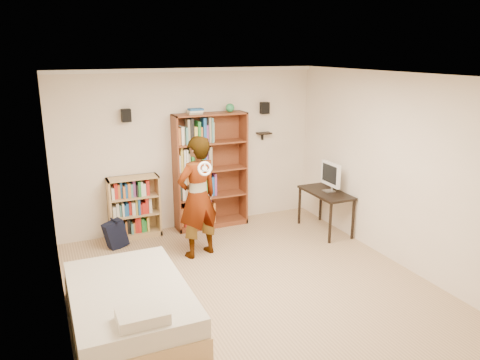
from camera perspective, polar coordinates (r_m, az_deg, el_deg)
The scene contains 14 objects.
ground at distance 6.24m, azimuth 1.46°, elevation -13.02°, with size 4.50×5.00×0.01m, color tan.
room_shell at distance 5.61m, azimuth 1.58°, elevation 2.97°, with size 4.52×5.02×2.71m.
crown_molding at distance 5.48m, azimuth 1.66°, elevation 12.28°, with size 4.50×5.00×0.06m.
speaker_left at distance 7.53m, azimuth -13.71°, elevation 7.65°, with size 0.14×0.12×0.20m, color black.
speaker_right at distance 8.28m, azimuth 3.03°, elevation 8.77°, with size 0.14×0.12×0.20m, color black.
wall_shelf at distance 8.35m, azimuth 2.95°, elevation 5.71°, with size 0.25×0.16×0.03m, color black.
tall_bookshelf at distance 7.98m, azimuth -3.60°, elevation 1.09°, with size 1.25×0.36×1.97m, color brown, non-canonical shape.
low_bookshelf at distance 7.82m, azimuth -12.75°, elevation -3.25°, with size 0.81×0.31×1.02m, color tan, non-canonical shape.
computer_desk at distance 8.04m, azimuth 10.34°, elevation -3.78°, with size 0.51×1.02×0.70m, color black, non-canonical shape.
imac at distance 7.89m, azimuth 10.86°, elevation 0.34°, with size 0.10×0.49×0.49m, color white, non-canonical shape.
daybed at distance 5.52m, azimuth -13.31°, elevation -14.17°, with size 1.26×1.94×0.57m, color silver, non-canonical shape.
person at distance 6.85m, azimuth -5.18°, elevation -2.12°, with size 0.66×0.43×1.82m, color black.
wii_wheel at distance 6.40m, azimuth -4.32°, elevation 1.39°, with size 0.20×0.20×0.04m, color white.
navy_bag at distance 7.55m, azimuth -14.95°, elevation -6.37°, with size 0.34×0.22×0.46m, color black, non-canonical shape.
Camera 1 is at (-2.33, -4.95, 3.00)m, focal length 35.00 mm.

